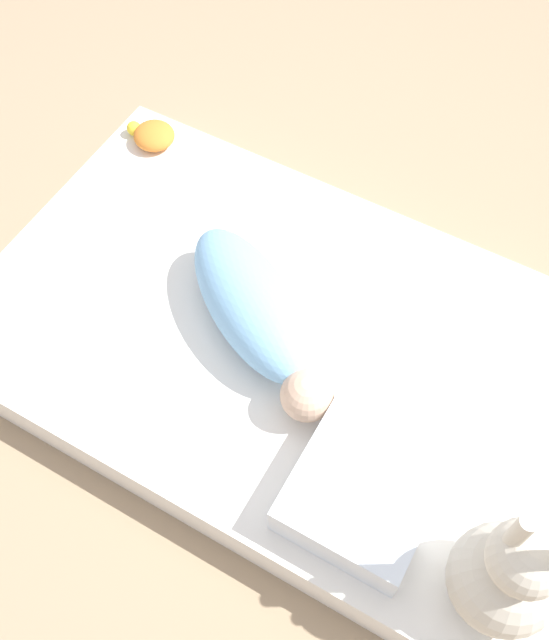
% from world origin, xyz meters
% --- Properties ---
extents(ground_plane, '(12.00, 12.00, 0.00)m').
position_xyz_m(ground_plane, '(0.00, 0.00, 0.00)').
color(ground_plane, '#9E8466').
extents(bed_mattress, '(1.59, 0.96, 0.12)m').
position_xyz_m(bed_mattress, '(0.00, 0.00, 0.06)').
color(bed_mattress, white).
rests_on(bed_mattress, ground_plane).
extents(swaddled_baby, '(0.54, 0.41, 0.16)m').
position_xyz_m(swaddled_baby, '(0.10, 0.02, 0.20)').
color(swaddled_baby, '#7FB7E5').
rests_on(swaddled_baby, bed_mattress).
extents(pillow, '(0.28, 0.33, 0.10)m').
position_xyz_m(pillow, '(-0.30, 0.27, 0.17)').
color(pillow, white).
rests_on(pillow, bed_mattress).
extents(bunny_plush, '(0.21, 0.21, 0.40)m').
position_xyz_m(bunny_plush, '(-0.61, 0.32, 0.27)').
color(bunny_plush, beige).
rests_on(bunny_plush, bed_mattress).
extents(turtle_plush, '(0.15, 0.11, 0.06)m').
position_xyz_m(turtle_plush, '(0.67, -0.38, 0.15)').
color(turtle_plush, orange).
rests_on(turtle_plush, bed_mattress).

